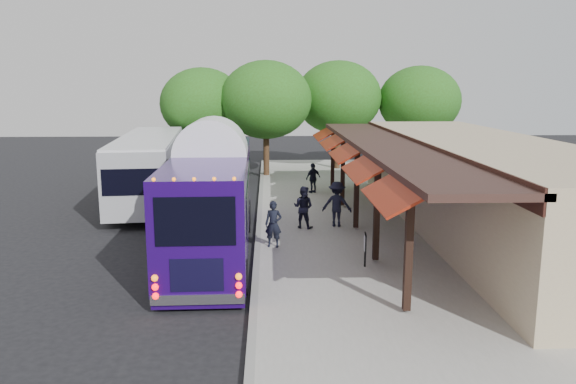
% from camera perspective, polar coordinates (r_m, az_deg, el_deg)
% --- Properties ---
extents(ground, '(90.00, 90.00, 0.00)m').
position_cam_1_polar(ground, '(17.70, -3.38, -7.67)').
color(ground, black).
rests_on(ground, ground).
extents(sidewalk, '(10.00, 40.00, 0.15)m').
position_cam_1_polar(sidewalk, '(21.99, 10.03, -3.90)').
color(sidewalk, '#9E9B93').
rests_on(sidewalk, ground).
extents(curb, '(0.20, 40.00, 0.16)m').
position_cam_1_polar(curb, '(21.51, -3.01, -4.08)').
color(curb, gray).
rests_on(curb, ground).
extents(station_shelter, '(8.15, 20.00, 3.60)m').
position_cam_1_polar(station_shelter, '(22.56, 18.62, 0.68)').
color(station_shelter, tan).
rests_on(station_shelter, ground).
extents(coach_bus, '(2.62, 11.35, 3.61)m').
position_cam_1_polar(coach_bus, '(19.24, -7.63, -0.26)').
color(coach_bus, '#25075B').
rests_on(coach_bus, ground).
extents(city_bus, '(3.71, 12.04, 3.18)m').
position_cam_1_polar(city_bus, '(28.02, -13.87, 2.65)').
color(city_bus, '#999BA1').
rests_on(city_bus, ground).
extents(ped_a, '(0.64, 0.49, 1.59)m').
position_cam_1_polar(ped_a, '(19.12, -1.49, -3.29)').
color(ped_a, black).
rests_on(ped_a, sidewalk).
extents(ped_b, '(0.98, 0.89, 1.64)m').
position_cam_1_polar(ped_b, '(21.63, 1.56, -1.55)').
color(ped_b, black).
rests_on(ped_b, sidewalk).
extents(ped_c, '(0.95, 0.81, 1.53)m').
position_cam_1_polar(ped_c, '(28.66, 2.57, 1.43)').
color(ped_c, black).
rests_on(ped_c, sidewalk).
extents(ped_d, '(1.25, 0.87, 1.77)m').
position_cam_1_polar(ped_d, '(21.94, 4.98, -1.22)').
color(ped_d, black).
rests_on(ped_d, sidewalk).
extents(sign_board, '(0.10, 0.47, 1.04)m').
position_cam_1_polar(sign_board, '(17.23, 7.85, -5.30)').
color(sign_board, black).
rests_on(sign_board, sidewalk).
extents(tree_left, '(5.50, 5.50, 7.04)m').
position_cam_1_polar(tree_left, '(34.03, -2.26, 9.33)').
color(tree_left, '#382314').
rests_on(tree_left, ground).
extents(tree_mid, '(5.57, 5.57, 7.14)m').
position_cam_1_polar(tree_mid, '(36.98, 5.12, 9.52)').
color(tree_mid, '#382314').
rests_on(tree_mid, ground).
extents(tree_right, '(5.32, 5.32, 6.81)m').
position_cam_1_polar(tree_right, '(37.90, 13.21, 8.99)').
color(tree_right, '#382314').
rests_on(tree_right, ground).
extents(tree_far, '(5.19, 5.19, 6.65)m').
position_cam_1_polar(tree_far, '(35.47, -8.71, 8.85)').
color(tree_far, '#382314').
rests_on(tree_far, ground).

